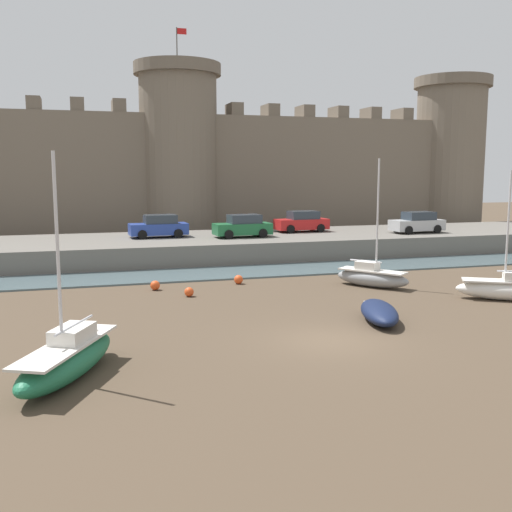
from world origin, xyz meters
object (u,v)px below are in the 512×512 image
at_px(car_quay_centre_west, 302,222).
at_px(car_quay_centre_east, 243,226).
at_px(sailboat_foreground_centre, 510,288).
at_px(car_quay_east, 417,223).
at_px(sailboat_near_channel_left, 372,276).
at_px(rowboat_midflat_left, 379,312).
at_px(sailboat_midflat_right, 68,358).
at_px(mooring_buoy_mid_mud, 155,285).
at_px(mooring_buoy_near_shore, 239,280).
at_px(car_quay_west, 159,227).
at_px(mooring_buoy_near_channel, 189,292).

xyz_separation_m(car_quay_centre_west, car_quay_centre_east, (-5.45, -2.40, 0.00)).
bearing_deg(sailboat_foreground_centre, car_quay_east, 73.17).
relative_size(sailboat_near_channel_left, rowboat_midflat_left, 1.65).
relative_size(sailboat_midflat_right, car_quay_centre_east, 1.62).
bearing_deg(car_quay_centre_east, sailboat_midflat_right, -117.07).
relative_size(rowboat_midflat_left, car_quay_centre_west, 0.99).
xyz_separation_m(mooring_buoy_mid_mud, car_quay_centre_west, (13.03, 12.63, 2.00)).
height_order(sailboat_foreground_centre, mooring_buoy_near_shore, sailboat_foreground_centre).
distance_m(mooring_buoy_near_shore, car_quay_centre_east, 10.44).
relative_size(car_quay_centre_west, car_quay_centre_east, 1.00).
bearing_deg(mooring_buoy_near_shore, car_quay_west, 104.18).
height_order(sailboat_near_channel_left, car_quay_centre_east, sailboat_near_channel_left).
relative_size(sailboat_near_channel_left, sailboat_midflat_right, 1.01).
relative_size(car_quay_west, car_quay_east, 1.00).
bearing_deg(car_quay_west, car_quay_east, -7.25).
bearing_deg(mooring_buoy_near_shore, sailboat_midflat_right, -123.74).
bearing_deg(sailboat_midflat_right, sailboat_near_channel_left, 33.83).
height_order(rowboat_midflat_left, car_quay_centre_east, car_quay_centre_east).
height_order(car_quay_west, car_quay_centre_west, same).
distance_m(mooring_buoy_mid_mud, car_quay_centre_west, 18.26).
height_order(mooring_buoy_near_channel, car_quay_centre_east, car_quay_centre_east).
xyz_separation_m(sailboat_near_channel_left, rowboat_midflat_left, (-3.23, -6.88, -0.16)).
height_order(rowboat_midflat_left, mooring_buoy_near_channel, rowboat_midflat_left).
distance_m(rowboat_midflat_left, sailboat_midflat_right, 12.82).
distance_m(mooring_buoy_near_shore, car_quay_centre_west, 14.95).
xyz_separation_m(sailboat_foreground_centre, mooring_buoy_near_channel, (-14.76, 5.26, -0.35)).
xyz_separation_m(rowboat_midflat_left, mooring_buoy_near_channel, (-6.71, 7.15, -0.17)).
bearing_deg(mooring_buoy_near_shore, mooring_buoy_mid_mud, -174.77).
bearing_deg(sailboat_foreground_centre, sailboat_midflat_right, -165.08).
height_order(sailboat_near_channel_left, car_quay_west, sailboat_near_channel_left).
distance_m(sailboat_midflat_right, car_quay_east, 33.75).
bearing_deg(mooring_buoy_mid_mud, sailboat_midflat_right, -108.12).
distance_m(mooring_buoy_near_channel, car_quay_centre_west, 18.88).
bearing_deg(sailboat_near_channel_left, car_quay_west, 124.04).
bearing_deg(sailboat_near_channel_left, sailboat_foreground_centre, -45.97).
distance_m(sailboat_near_channel_left, mooring_buoy_mid_mud, 11.61).
relative_size(sailboat_foreground_centre, mooring_buoy_near_channel, 13.28).
bearing_deg(rowboat_midflat_left, car_quay_centre_east, 91.59).
height_order(sailboat_near_channel_left, car_quay_centre_west, sailboat_near_channel_left).
xyz_separation_m(mooring_buoy_near_channel, car_quay_west, (0.35, 13.92, 2.02)).
bearing_deg(mooring_buoy_mid_mud, rowboat_midflat_left, -48.75).
bearing_deg(car_quay_east, car_quay_west, 172.75).
xyz_separation_m(sailboat_near_channel_left, mooring_buoy_mid_mud, (-11.36, 2.39, -0.32)).
relative_size(mooring_buoy_near_channel, car_quay_centre_east, 0.11).
distance_m(mooring_buoy_near_channel, mooring_buoy_mid_mud, 2.55).
relative_size(rowboat_midflat_left, car_quay_east, 0.99).
xyz_separation_m(mooring_buoy_mid_mud, car_quay_east, (21.24, 9.33, 2.00)).
xyz_separation_m(mooring_buoy_near_shore, car_quay_centre_west, (8.38, 12.21, 2.01)).
bearing_deg(car_quay_east, sailboat_foreground_centre, -106.83).
bearing_deg(car_quay_centre_east, sailboat_near_channel_left, -73.35).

